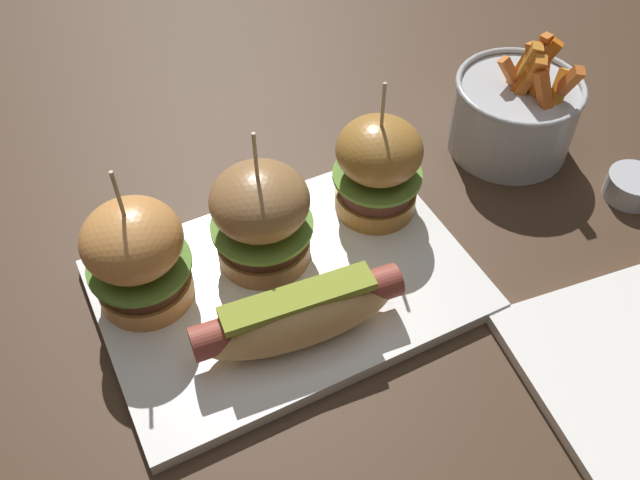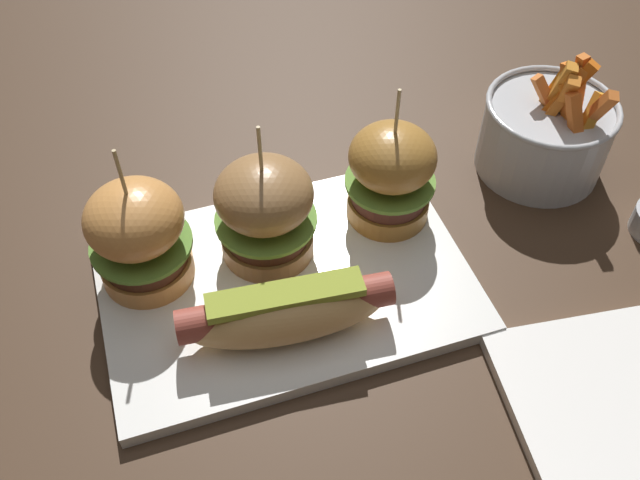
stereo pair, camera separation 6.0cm
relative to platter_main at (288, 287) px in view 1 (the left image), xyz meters
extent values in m
plane|color=#422D1E|center=(0.00, 0.00, -0.01)|extent=(3.00, 3.00, 0.00)
cube|color=white|center=(0.00, 0.00, 0.00)|extent=(0.33, 0.22, 0.01)
ellipsoid|color=tan|center=(-0.01, -0.05, 0.03)|extent=(0.17, 0.07, 0.05)
cylinder|color=brown|center=(-0.01, -0.05, 0.04)|extent=(0.18, 0.04, 0.03)
cube|color=olive|center=(-0.01, -0.05, 0.06)|extent=(0.13, 0.04, 0.01)
cylinder|color=#D38C47|center=(-0.12, 0.04, 0.02)|extent=(0.08, 0.08, 0.02)
cylinder|color=#512B1C|center=(-0.12, 0.04, 0.04)|extent=(0.08, 0.08, 0.02)
cylinder|color=#609338|center=(-0.12, 0.04, 0.05)|extent=(0.09, 0.09, 0.00)
ellipsoid|color=#D38C47|center=(-0.12, 0.04, 0.08)|extent=(0.08, 0.08, 0.06)
cylinder|color=tan|center=(-0.12, 0.04, 0.12)|extent=(0.00, 0.00, 0.06)
cylinder|color=#9B6F42|center=(-0.01, 0.04, 0.02)|extent=(0.09, 0.09, 0.02)
cylinder|color=#45261C|center=(-0.01, 0.04, 0.04)|extent=(0.08, 0.08, 0.02)
cylinder|color=#6B9E3D|center=(-0.01, 0.04, 0.05)|extent=(0.09, 0.09, 0.00)
ellipsoid|color=#9B6F42|center=(-0.01, 0.04, 0.08)|extent=(0.09, 0.09, 0.06)
cylinder|color=tan|center=(-0.01, 0.04, 0.12)|extent=(0.00, 0.00, 0.06)
cylinder|color=#AA7532|center=(0.12, 0.05, 0.02)|extent=(0.08, 0.08, 0.02)
cylinder|color=#592D25|center=(0.12, 0.05, 0.04)|extent=(0.07, 0.07, 0.02)
cylinder|color=#6B9E3D|center=(0.12, 0.05, 0.05)|extent=(0.09, 0.09, 0.00)
ellipsoid|color=#AA7532|center=(0.12, 0.05, 0.08)|extent=(0.08, 0.08, 0.06)
cylinder|color=tan|center=(0.12, 0.05, 0.12)|extent=(0.00, 0.00, 0.06)
cylinder|color=#B7BABF|center=(0.30, 0.07, 0.03)|extent=(0.13, 0.13, 0.08)
torus|color=#B7BABF|center=(0.30, 0.07, 0.07)|extent=(0.13, 0.13, 0.01)
cube|color=orange|center=(0.30, 0.07, 0.08)|extent=(0.02, 0.04, 0.08)
cube|color=#D16625|center=(0.32, 0.07, 0.08)|extent=(0.02, 0.02, 0.09)
cube|color=orange|center=(0.31, 0.06, 0.08)|extent=(0.01, 0.04, 0.08)
cube|color=orange|center=(0.31, 0.06, 0.07)|extent=(0.03, 0.04, 0.07)
cube|color=#D85F14|center=(0.30, 0.07, 0.08)|extent=(0.05, 0.04, 0.09)
cube|color=orange|center=(0.30, 0.08, 0.07)|extent=(0.04, 0.03, 0.06)
cube|color=orange|center=(0.30, 0.04, 0.07)|extent=(0.02, 0.03, 0.07)
cube|color=orange|center=(0.30, 0.08, 0.07)|extent=(0.03, 0.03, 0.07)
cube|color=orange|center=(0.30, 0.08, 0.08)|extent=(0.02, 0.04, 0.09)
cube|color=orange|center=(0.32, 0.04, 0.08)|extent=(0.02, 0.04, 0.08)
cube|color=orange|center=(0.32, 0.04, 0.07)|extent=(0.04, 0.03, 0.06)
cube|color=orange|center=(0.30, 0.07, 0.08)|extent=(0.04, 0.02, 0.08)
cylinder|color=#B7BABF|center=(0.36, -0.05, 0.01)|extent=(0.05, 0.05, 0.03)
cylinder|color=#9E3323|center=(0.36, -0.05, 0.01)|extent=(0.04, 0.04, 0.01)
camera|label=1|loc=(-0.15, -0.35, 0.50)|focal=39.03mm
camera|label=2|loc=(-0.09, -0.38, 0.50)|focal=39.03mm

